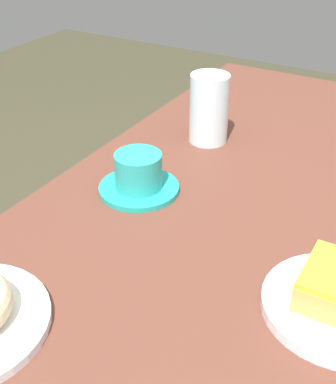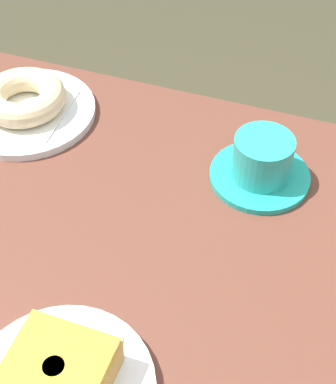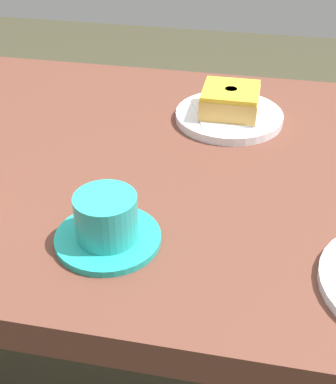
{
  "view_description": "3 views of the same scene",
  "coord_description": "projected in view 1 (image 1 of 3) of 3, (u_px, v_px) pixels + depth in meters",
  "views": [
    {
      "loc": [
        0.71,
        0.21,
        1.25
      ],
      "look_at": [
        0.11,
        -0.13,
        0.82
      ],
      "focal_mm": 48.82,
      "sensor_mm": 36.0,
      "label": 1
    },
    {
      "loc": [
        0.0,
        0.37,
        1.35
      ],
      "look_at": [
        0.17,
        -0.12,
        0.81
      ],
      "focal_mm": 54.7,
      "sensor_mm": 36.0,
      "label": 2
    },
    {
      "loc": [
        0.26,
        -0.73,
        1.23
      ],
      "look_at": [
        0.14,
        -0.14,
        0.82
      ],
      "focal_mm": 50.81,
      "sensor_mm": 36.0,
      "label": 3
    }
  ],
  "objects": [
    {
      "name": "table",
      "position": [
        267.0,
        245.0,
        0.9
      ],
      "size": [
        1.27,
        0.74,
        0.78
      ],
      "color": "brown",
      "rests_on": "ground_plane"
    },
    {
      "name": "water_glass",
      "position": [
        209.0,
        109.0,
        1.03
      ],
      "size": [
        0.08,
        0.08,
        0.14
      ],
      "primitive_type": "cylinder",
      "color": "silver",
      "rests_on": "table"
    },
    {
      "name": "coffee_cup",
      "position": [
        139.0,
        176.0,
        0.88
      ],
      "size": [
        0.14,
        0.14,
        0.07
      ],
      "color": "teal",
      "rests_on": "table"
    }
  ]
}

